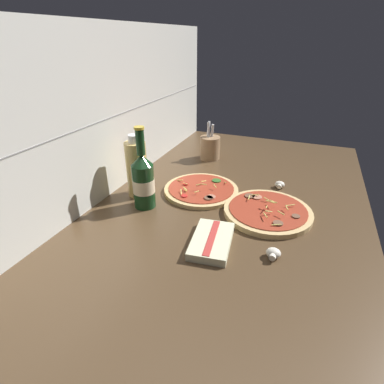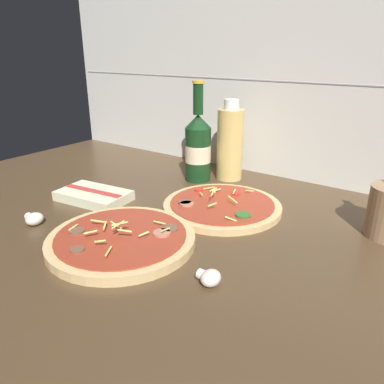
# 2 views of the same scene
# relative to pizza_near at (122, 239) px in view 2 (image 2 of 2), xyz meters

# --- Properties ---
(counter_slab) EXTENTS (1.60, 0.90, 0.03)m
(counter_slab) POSITION_rel_pizza_near_xyz_m (0.04, 0.12, -0.02)
(counter_slab) COLOR #4C3823
(counter_slab) RESTS_ON ground
(tile_backsplash) EXTENTS (1.60, 0.01, 0.60)m
(tile_backsplash) POSITION_rel_pizza_near_xyz_m (0.04, 0.58, 0.26)
(tile_backsplash) COLOR silver
(tile_backsplash) RESTS_ON ground
(pizza_near) EXTENTS (0.29, 0.29, 0.05)m
(pizza_near) POSITION_rel_pizza_near_xyz_m (0.00, 0.00, 0.00)
(pizza_near) COLOR tan
(pizza_near) RESTS_ON counter_slab
(pizza_far) EXTENTS (0.28, 0.28, 0.05)m
(pizza_far) POSITION_rel_pizza_near_xyz_m (0.07, 0.26, -0.00)
(pizza_far) COLOR tan
(pizza_far) RESTS_ON counter_slab
(beer_bottle) EXTENTS (0.07, 0.07, 0.28)m
(beer_bottle) POSITION_rel_pizza_near_xyz_m (-0.10, 0.41, 0.09)
(beer_bottle) COLOR #143819
(beer_bottle) RESTS_ON counter_slab
(oil_bottle) EXTENTS (0.08, 0.08, 0.23)m
(oil_bottle) POSITION_rel_pizza_near_xyz_m (-0.03, 0.47, 0.10)
(oil_bottle) COLOR #D6B766
(oil_bottle) RESTS_ON counter_slab
(mushroom_left) EXTENTS (0.04, 0.04, 0.03)m
(mushroom_left) POSITION_rel_pizza_near_xyz_m (-0.22, -0.05, 0.00)
(mushroom_left) COLOR white
(mushroom_left) RESTS_ON counter_slab
(mushroom_right) EXTENTS (0.04, 0.04, 0.03)m
(mushroom_right) POSITION_rel_pizza_near_xyz_m (0.21, -0.01, 0.00)
(mushroom_right) COLOR white
(mushroom_right) RESTS_ON counter_slab
(dish_towel) EXTENTS (0.19, 0.13, 0.03)m
(dish_towel) POSITION_rel_pizza_near_xyz_m (-0.22, 0.13, 0.00)
(dish_towel) COLOR beige
(dish_towel) RESTS_ON counter_slab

